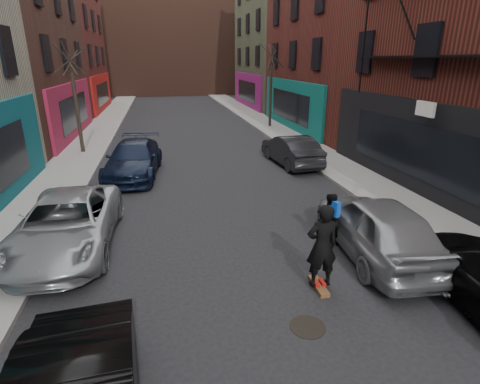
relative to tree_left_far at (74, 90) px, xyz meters
name	(u,v)px	position (x,y,z in m)	size (l,w,h in m)	color
sidewalk_left	(108,120)	(-0.05, 12.00, -3.31)	(2.50, 84.00, 0.13)	gray
sidewalk_right	(252,116)	(12.45, 12.00, -3.31)	(2.50, 84.00, 0.13)	gray
building_far	(168,44)	(6.20, 38.00, 3.62)	(40.00, 10.00, 14.00)	#47281E
tree_left_far	(74,90)	(0.00, 0.00, 0.00)	(2.00, 2.00, 6.50)	black
tree_right_far	(271,79)	(12.40, 6.00, 0.15)	(2.00, 2.00, 6.80)	black
parked_left_far	(67,223)	(1.60, -11.43, -2.65)	(2.41, 5.22, 1.45)	#9CA0A5
parked_left_end	(134,159)	(3.00, -4.80, -2.63)	(2.11, 5.18, 1.50)	black
parked_right_far	(377,226)	(9.60, -13.48, -2.57)	(1.91, 4.76, 1.62)	gray
parked_right_end	(291,150)	(10.43, -4.43, -2.65)	(1.54, 4.40, 1.45)	black
skateboard	(319,286)	(7.53, -14.67, -3.33)	(0.22, 0.80, 0.10)	brown
skateboarder	(322,246)	(7.53, -14.67, -2.31)	(0.71, 0.46, 1.94)	black
pedestrian	(329,220)	(8.59, -12.78, -2.61)	(0.88, 0.78, 1.53)	black
manhole	(308,327)	(6.79, -15.87, -3.37)	(0.70, 0.70, 0.01)	black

